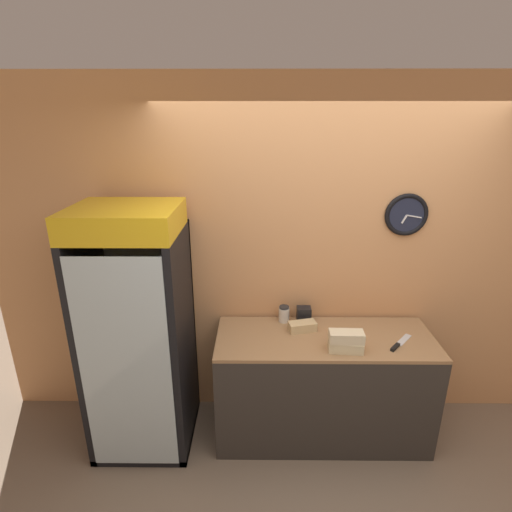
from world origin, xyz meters
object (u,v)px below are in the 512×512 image
at_px(beverage_cooler, 140,318).
at_px(sandwich_flat_left, 302,326).
at_px(condiment_jar, 284,314).
at_px(sandwich_stack_bottom, 346,346).
at_px(napkin_dispenser, 304,314).
at_px(sandwich_stack_middle, 346,337).
at_px(chefs_knife, 398,345).

height_order(beverage_cooler, sandwich_flat_left, beverage_cooler).
relative_size(beverage_cooler, condiment_jar, 14.44).
distance_m(sandwich_stack_bottom, sandwich_flat_left, 0.39).
distance_m(sandwich_flat_left, napkin_dispenser, 0.14).
height_order(sandwich_stack_bottom, sandwich_stack_middle, sandwich_stack_middle).
bearing_deg(beverage_cooler, sandwich_flat_left, 4.29).
relative_size(sandwich_flat_left, chefs_knife, 0.91).
distance_m(sandwich_stack_middle, condiment_jar, 0.58).
height_order(beverage_cooler, sandwich_stack_bottom, beverage_cooler).
relative_size(sandwich_flat_left, condiment_jar, 1.74).
xyz_separation_m(sandwich_stack_middle, condiment_jar, (-0.40, 0.42, -0.05)).
bearing_deg(sandwich_flat_left, napkin_dispenser, 79.85).
height_order(sandwich_stack_middle, napkin_dispenser, sandwich_stack_middle).
bearing_deg(sandwich_flat_left, sandwich_stack_bottom, -45.25).
bearing_deg(sandwich_stack_bottom, chefs_knife, 10.09).
xyz_separation_m(sandwich_stack_middle, chefs_knife, (0.39, 0.07, -0.10)).
relative_size(sandwich_stack_bottom, condiment_jar, 1.89).
height_order(beverage_cooler, condiment_jar, beverage_cooler).
bearing_deg(sandwich_stack_bottom, sandwich_stack_middle, 0.00).
height_order(sandwich_flat_left, chefs_knife, sandwich_flat_left).
relative_size(sandwich_stack_middle, sandwich_flat_left, 1.07).
bearing_deg(beverage_cooler, condiment_jar, 12.28).
bearing_deg(chefs_knife, sandwich_stack_middle, -169.91).
bearing_deg(condiment_jar, sandwich_flat_left, -47.49).
relative_size(sandwich_stack_middle, condiment_jar, 1.86).
height_order(sandwich_stack_middle, condiment_jar, sandwich_stack_middle).
xyz_separation_m(beverage_cooler, sandwich_stack_bottom, (1.47, -0.18, -0.12)).
bearing_deg(chefs_knife, napkin_dispenser, 151.53).
relative_size(sandwich_stack_bottom, sandwich_flat_left, 1.09).
height_order(sandwich_stack_bottom, chefs_knife, sandwich_stack_bottom).
distance_m(chefs_knife, napkin_dispenser, 0.73).
distance_m(sandwich_flat_left, chefs_knife, 0.69).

